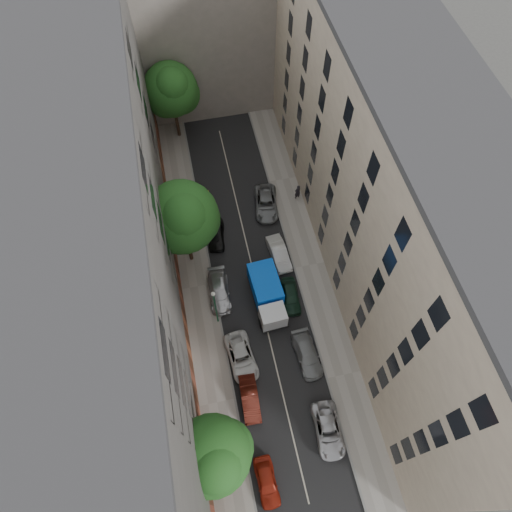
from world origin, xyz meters
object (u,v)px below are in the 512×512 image
object	(u,v)px
car_right_4	(266,203)
lamp_post	(215,304)
pedestrian	(298,192)
car_left_1	(250,399)
car_left_3	(219,291)
car_left_2	(241,357)
car_left_4	(216,235)
car_right_1	(307,355)
car_right_2	(291,296)
car_left_5	(204,204)
car_left_0	(267,482)
tarp_truck	(267,294)
car_right_0	(328,430)
tree_far	(172,91)
tree_mid	(183,219)
car_right_3	(279,253)
tree_near	(214,457)

from	to	relation	value
car_right_4	lamp_post	distance (m)	14.03
pedestrian	car_left_1	bearing A→B (deg)	45.17
car_left_3	car_left_2	bearing A→B (deg)	-80.48
lamp_post	car_left_3	bearing A→B (deg)	77.31
car_left_4	car_right_1	world-z (taller)	car_left_4
car_right_4	car_left_3	bearing A→B (deg)	-116.79
car_right_2	lamp_post	size ratio (longest dim) A/B	0.66
car_left_2	car_left_4	bearing A→B (deg)	84.41
car_left_1	car_left_4	bearing A→B (deg)	92.51
car_left_5	car_right_1	size ratio (longest dim) A/B	0.95
car_right_1	car_right_2	xyz separation A→B (m)	(0.00, 5.72, 0.01)
lamp_post	car_left_4	bearing A→B (deg)	81.10
car_left_0	pedestrian	xyz separation A→B (m)	(9.20, 25.93, 0.48)
car_left_4	pedestrian	size ratio (longest dim) A/B	1.99
tarp_truck	car_right_0	xyz separation A→B (m)	(2.20, -12.25, -0.90)
car_left_2	car_left_3	xyz separation A→B (m)	(-0.80, 6.58, 0.03)
car_left_0	car_right_0	bearing A→B (deg)	23.66
car_left_3	tree_far	bearing A→B (deg)	95.27
car_left_5	car_right_0	xyz separation A→B (m)	(6.23, -24.12, -0.06)
car_left_0	car_left_1	distance (m)	6.30
car_left_2	tree_mid	distance (m)	12.86
car_right_3	tree_far	distance (m)	20.54
car_left_3	car_left_5	distance (m)	10.22
car_left_1	pedestrian	xyz separation A→B (m)	(9.20, 19.63, 0.47)
car_right_2	car_left_5	bearing A→B (deg)	122.35
car_left_0	tarp_truck	bearing A→B (deg)	75.99
car_right_2	lamp_post	world-z (taller)	lamp_post
car_right_3	lamp_post	distance (m)	9.42
car_left_5	car_left_0	bearing A→B (deg)	-95.88
car_left_0	car_right_2	world-z (taller)	car_right_2
car_left_0	car_right_4	xyz separation A→B (m)	(5.72, 25.50, 0.04)
car_right_2	lamp_post	distance (m)	7.72
car_left_2	car_left_5	distance (m)	16.81
tarp_truck	car_left_5	world-z (taller)	tarp_truck
lamp_post	pedestrian	bearing A→B (deg)	48.82
car_right_1	car_right_4	world-z (taller)	car_right_4
car_left_5	lamp_post	bearing A→B (deg)	-100.65
car_right_1	tree_mid	world-z (taller)	tree_mid
car_left_5	lamp_post	size ratio (longest dim) A/B	0.72
car_left_2	car_right_3	world-z (taller)	car_right_3
car_right_4	car_left_1	bearing A→B (deg)	-97.52
tree_far	pedestrian	size ratio (longest dim) A/B	4.88
car_left_2	car_left_3	bearing A→B (deg)	91.34
car_right_3	tree_near	xyz separation A→B (m)	(-8.92, -17.40, 5.19)
car_left_1	car_right_4	distance (m)	20.03
car_left_3	car_left_5	bearing A→B (deg)	91.66
car_right_0	tree_mid	size ratio (longest dim) A/B	0.44
car_left_0	car_left_3	size ratio (longest dim) A/B	0.80
car_right_4	tree_near	distance (m)	25.80
tarp_truck	tree_near	bearing A→B (deg)	-120.54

